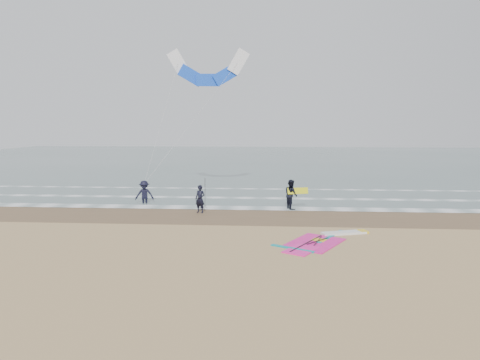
# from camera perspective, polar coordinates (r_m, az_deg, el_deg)

# --- Properties ---
(ground) EXTENTS (120.00, 120.00, 0.00)m
(ground) POSITION_cam_1_polar(r_m,az_deg,el_deg) (18.79, 4.97, -8.65)
(ground) COLOR tan
(ground) RESTS_ON ground
(sea_water) EXTENTS (120.00, 80.00, 0.02)m
(sea_water) POSITION_cam_1_polar(r_m,az_deg,el_deg) (66.27, 4.35, 2.76)
(sea_water) COLOR #47605E
(sea_water) RESTS_ON ground
(wet_sand_band) EXTENTS (120.00, 5.00, 0.01)m
(wet_sand_band) POSITION_cam_1_polar(r_m,az_deg,el_deg) (24.61, 4.76, -4.83)
(wet_sand_band) COLOR brown
(wet_sand_band) RESTS_ON ground
(foam_waterline) EXTENTS (120.00, 9.15, 0.02)m
(foam_waterline) POSITION_cam_1_polar(r_m,az_deg,el_deg) (28.97, 4.66, -2.95)
(foam_waterline) COLOR white
(foam_waterline) RESTS_ON ground
(windsurf_rig) EXTENTS (4.71, 4.46, 0.11)m
(windsurf_rig) POSITION_cam_1_polar(r_m,az_deg,el_deg) (19.77, 11.08, -7.86)
(windsurf_rig) COLOR white
(windsurf_rig) RESTS_ON ground
(person_standing) EXTENTS (0.71, 0.58, 1.67)m
(person_standing) POSITION_cam_1_polar(r_m,az_deg,el_deg) (25.44, -5.35, -2.54)
(person_standing) COLOR black
(person_standing) RESTS_ON ground
(person_walking) EXTENTS (0.99, 1.10, 1.85)m
(person_walking) POSITION_cam_1_polar(r_m,az_deg,el_deg) (26.61, 6.83, -1.93)
(person_walking) COLOR black
(person_walking) RESTS_ON ground
(person_wading) EXTENTS (1.31, 0.87, 1.89)m
(person_wading) POSITION_cam_1_polar(r_m,az_deg,el_deg) (29.05, -12.64, -1.25)
(person_wading) COLOR black
(person_wading) RESTS_ON ground
(held_pole) EXTENTS (0.17, 0.86, 1.82)m
(held_pole) POSITION_cam_1_polar(r_m,az_deg,el_deg) (25.33, -4.69, -1.68)
(held_pole) COLOR black
(held_pole) RESTS_ON ground
(carried_kiteboard) EXTENTS (1.30, 0.51, 0.39)m
(carried_kiteboard) POSITION_cam_1_polar(r_m,az_deg,el_deg) (26.49, 7.71, -1.44)
(carried_kiteboard) COLOR yellow
(carried_kiteboard) RESTS_ON ground
(surf_kite) EXTENTS (6.78, 4.84, 9.55)m
(surf_kite) POSITION_cam_1_polar(r_m,az_deg,el_deg) (32.73, -4.29, 14.27)
(surf_kite) COLOR white
(surf_kite) RESTS_ON ground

